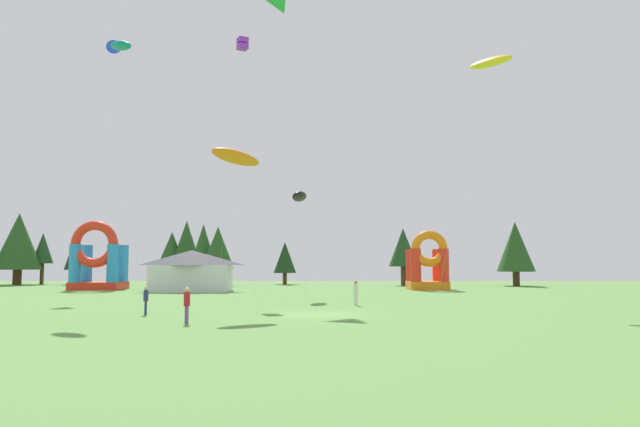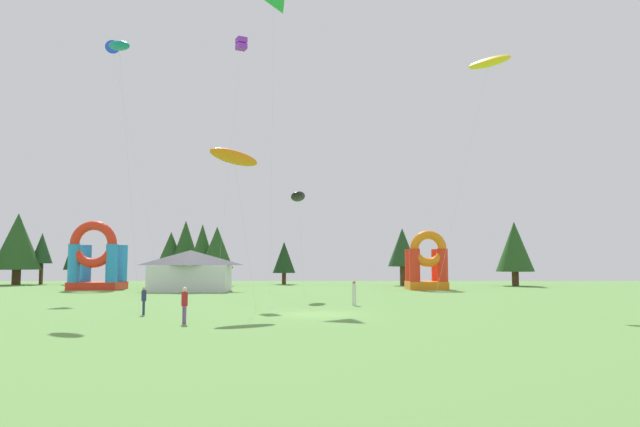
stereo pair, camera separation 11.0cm
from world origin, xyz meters
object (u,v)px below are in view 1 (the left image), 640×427
Objects in this scene: kite_black_parafoil at (300,197)px; inflatable_blue_arch at (429,267)px; kite_yellow_parafoil at (492,62)px; person_near_camera at (188,302)px; kite_blue_delta at (115,50)px; kite_green_delta at (276,1)px; kite_orange_parafoil at (236,157)px; festival_tent at (192,271)px; inflatable_yellow_castle at (98,263)px; kite_purple_box at (243,44)px; person_midfield at (357,291)px; kite_teal_parafoil at (122,46)px; person_left_edge at (147,298)px.

inflatable_blue_arch is (13.23, 15.54, -5.87)m from kite_black_parafoil.
kite_yellow_parafoil is 10.28× the size of person_near_camera.
kite_blue_delta is at bearing 151.53° from kite_yellow_parafoil.
kite_blue_delta is 18.46m from kite_green_delta.
kite_orange_parafoil is 0.36× the size of kite_green_delta.
inflatable_blue_arch is (15.62, 11.84, -24.10)m from kite_green_delta.
kite_orange_parafoil is 26.85m from festival_tent.
inflatable_blue_arch is 0.86× the size of inflatable_yellow_castle.
kite_blue_delta reaches higher than kite_yellow_parafoil.
festival_tent is at bearing 139.31° from kite_green_delta.
person_near_camera is at bearing -64.49° from kite_blue_delta.
inflatable_yellow_castle is (-21.99, 15.06, -5.41)m from kite_black_parafoil.
kite_purple_box is 1.31× the size of kite_yellow_parafoil.
inflatable_blue_arch is (16.56, 29.00, -6.73)m from kite_orange_parafoil.
kite_blue_delta is at bearing 157.39° from kite_green_delta.
festival_tent reaches higher than person_near_camera.
kite_purple_box is 22.53m from festival_tent.
kite_green_delta is at bearing -40.69° from festival_tent.
kite_orange_parafoil is at bearing -93.15° from kite_green_delta.
inflatable_yellow_castle is at bearing 149.92° from kite_green_delta.
kite_blue_delta reaches higher than person_near_camera.
kite_yellow_parafoil reaches higher than person_midfield.
festival_tent is (-11.15, 11.24, -6.21)m from kite_black_parafoil.
kite_black_parafoil is at bearing -29.10° from kite_blue_delta.
inflatable_yellow_castle is (-10.33, 24.70, -14.50)m from kite_teal_parafoil.
kite_teal_parafoil is 30.45m from inflatable_yellow_castle.
kite_green_delta is 27.04m from festival_tent.
kite_blue_delta is 38.45m from kite_yellow_parafoil.
kite_yellow_parafoil is 25.60m from kite_teal_parafoil.
person_near_camera is (0.73, -24.10, -21.56)m from kite_purple_box.
kite_blue_delta is 15.33× the size of person_midfield.
inflatable_blue_arch is (32.56, 4.78, -22.14)m from kite_blue_delta.
inflatable_yellow_castle is at bearing 160.59° from festival_tent.
festival_tent is at bearing -19.41° from inflatable_yellow_castle.
kite_yellow_parafoil is 17.90m from kite_black_parafoil.
kite_orange_parafoil is 34.65m from inflatable_yellow_castle.
kite_purple_box is 14.91× the size of person_left_edge.
person_near_camera is (-1.27, -6.65, -8.11)m from kite_orange_parafoil.
person_left_edge is at bearing -124.54° from inflatable_blue_arch.
kite_black_parafoil is (5.33, -3.99, -14.31)m from kite_purple_box.
kite_black_parafoil is at bearing -130.39° from inflatable_blue_arch.
person_near_camera is at bearing -145.01° from kite_yellow_parafoil.
kite_green_delta is (-16.21, 10.92, 9.44)m from kite_yellow_parafoil.
kite_green_delta is at bearing 146.03° from kite_yellow_parafoil.
festival_tent is at bearing 107.57° from kite_orange_parafoil.
festival_tent is at bearing -178.18° from person_left_edge.
kite_yellow_parafoil is 2.31× the size of festival_tent.
person_near_camera is at bearing -55.99° from kite_teal_parafoil.
kite_teal_parafoil reaches higher than kite_black_parafoil.
kite_yellow_parafoil is 19.90m from kite_orange_parafoil.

